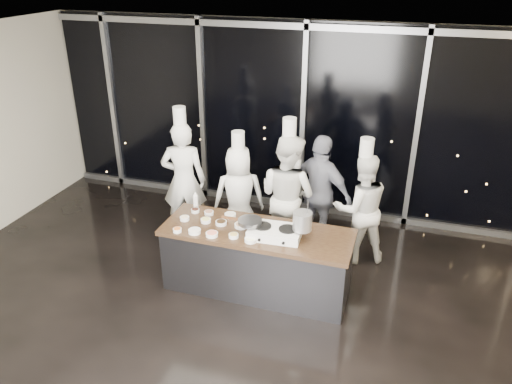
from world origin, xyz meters
The scene contains 14 objects.
ground centered at (0.00, 0.00, 0.00)m, with size 9.00×9.00×0.00m, color black.
room_shell centered at (0.18, 0.00, 2.25)m, with size 9.02×7.02×3.21m.
window_wall centered at (0.00, 3.43, 1.60)m, with size 8.90×0.11×3.20m.
demo_counter centered at (0.00, 0.90, 0.45)m, with size 2.46×0.86×0.90m.
stove centered at (0.26, 0.82, 0.96)m, with size 0.67×0.45×0.14m.
frying_pan centered at (-0.07, 0.81, 1.07)m, with size 0.54×0.32×0.05m.
stock_pot centered at (0.59, 0.86, 1.16)m, with size 0.23×0.23×0.23m, color #ACACAF.
prep_bowls centered at (-0.53, 0.83, 0.93)m, with size 1.15×0.72×0.05m.
squeeze_bottle centered at (-1.00, 1.24, 1.02)m, with size 0.07×0.07×0.25m.
chef_far_left centered at (-1.52, 1.96, 0.95)m, with size 0.78×0.61×2.10m.
chef_left centered at (-0.62, 1.97, 0.81)m, with size 0.92×0.78×1.82m.
chef_center centered at (0.13, 1.94, 0.94)m, with size 1.12×1.01×2.10m.
guest centered at (0.56, 2.24, 0.89)m, with size 1.13×0.82×1.79m.
chef_right centered at (1.17, 2.07, 0.83)m, with size 0.98×0.89×1.88m.
Camera 1 is at (1.68, -4.38, 4.09)m, focal length 35.00 mm.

